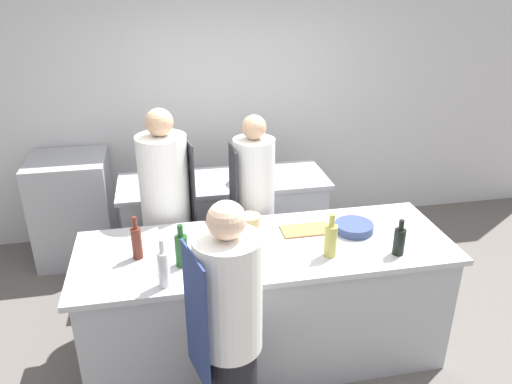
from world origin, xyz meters
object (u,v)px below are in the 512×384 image
(oven_range, at_px, (74,208))
(bowl_mixing_large, at_px, (250,220))
(bottle_vinegar, at_px, (399,241))
(bowl_prep_small, at_px, (354,227))
(bottle_sauce, at_px, (331,239))
(chef_at_stove, at_px, (167,216))
(stockpot, at_px, (251,169))
(chef_at_pass_far, at_px, (254,214))
(bottle_wine, at_px, (137,242))
(bottle_olive_oil, at_px, (164,268))
(chef_at_prep_near, at_px, (229,336))
(bottle_cooking_oil, at_px, (181,249))

(oven_range, distance_m, bowl_mixing_large, 2.10)
(bottle_vinegar, xyz_separation_m, bowl_prep_small, (-0.17, 0.35, -0.07))
(bottle_vinegar, bearing_deg, bottle_sauce, 171.65)
(chef_at_stove, xyz_separation_m, stockpot, (0.76, 0.45, 0.17))
(chef_at_stove, height_order, stockpot, chef_at_stove)
(chef_at_pass_far, xyz_separation_m, bottle_sauce, (0.35, -0.87, 0.21))
(bottle_wine, distance_m, stockpot, 1.50)
(bottle_vinegar, height_order, bottle_wine, bottle_wine)
(bottle_sauce, xyz_separation_m, stockpot, (-0.28, 1.35, -0.01))
(bottle_sauce, relative_size, stockpot, 1.16)
(bottle_wine, bearing_deg, bottle_vinegar, -9.50)
(bottle_olive_oil, bearing_deg, chef_at_prep_near, -49.97)
(bottle_cooking_oil, relative_size, bowl_mixing_large, 1.80)
(bowl_mixing_large, height_order, bowl_prep_small, bowl_mixing_large)
(bowl_mixing_large, bearing_deg, chef_at_prep_near, -106.40)
(oven_range, bearing_deg, bottle_cooking_oil, -62.62)
(bottle_sauce, bearing_deg, oven_range, 134.90)
(bottle_olive_oil, height_order, bottle_wine, bottle_olive_oil)
(chef_at_stove, xyz_separation_m, bottle_wine, (-0.21, -0.68, 0.18))
(bottle_wine, bearing_deg, chef_at_pass_far, 36.00)
(bowl_mixing_large, bearing_deg, oven_range, 136.64)
(oven_range, relative_size, chef_at_prep_near, 0.64)
(bowl_mixing_large, bearing_deg, bottle_vinegar, -33.75)
(bowl_mixing_large, bearing_deg, chef_at_pass_far, 74.16)
(chef_at_prep_near, distance_m, bottle_cooking_oil, 0.67)
(bottle_olive_oil, relative_size, bottle_wine, 1.05)
(chef_at_pass_far, height_order, bottle_vinegar, chef_at_pass_far)
(chef_at_prep_near, bearing_deg, bottle_vinegar, -83.87)
(chef_at_pass_far, distance_m, bottle_vinegar, 1.25)
(chef_at_prep_near, distance_m, bowl_prep_small, 1.32)
(bottle_olive_oil, xyz_separation_m, bottle_vinegar, (1.54, 0.07, -0.03))
(chef_at_stove, relative_size, chef_at_pass_far, 1.05)
(bottle_olive_oil, xyz_separation_m, bottle_wine, (-0.16, 0.35, -0.01))
(oven_range, height_order, bottle_wine, bottle_wine)
(chef_at_prep_near, relative_size, bottle_sauce, 5.36)
(chef_at_pass_far, relative_size, bowl_prep_small, 5.99)
(chef_at_prep_near, relative_size, bottle_olive_oil, 5.19)
(chef_at_prep_near, xyz_separation_m, bottle_wine, (-0.49, 0.75, 0.23))
(chef_at_stove, bearing_deg, bottle_vinegar, 47.72)
(chef_at_prep_near, height_order, chef_at_stove, chef_at_stove)
(chef_at_pass_far, distance_m, bottle_olive_oil, 1.27)
(bottle_olive_oil, bearing_deg, chef_at_stove, 87.58)
(bowl_mixing_large, bearing_deg, bottle_cooking_oil, -138.61)
(oven_range, distance_m, bottle_sauce, 2.80)
(bottle_sauce, xyz_separation_m, bowl_prep_small, (0.28, 0.28, -0.09))
(bowl_mixing_large, bearing_deg, bottle_olive_oil, -133.82)
(oven_range, bearing_deg, stockpot, -19.55)
(oven_range, xyz_separation_m, bottle_sauce, (1.94, -1.95, 0.53))
(chef_at_stove, xyz_separation_m, bottle_vinegar, (1.50, -0.97, 0.16))
(stockpot, bearing_deg, chef_at_prep_near, -104.27)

